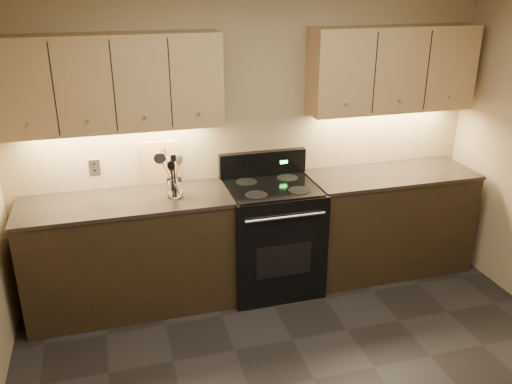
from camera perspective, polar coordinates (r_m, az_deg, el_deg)
wall_back at (r=4.58m, az=-0.39°, el=6.26°), size 4.00×0.04×2.60m
counter_left at (r=4.46m, az=-13.14°, el=-6.36°), size 1.62×0.62×0.93m
counter_right at (r=5.04m, az=13.62°, el=-2.99°), size 1.46×0.62×0.93m
stove at (r=4.61m, az=1.65°, el=-4.59°), size 0.76×0.68×1.14m
upper_cab_left at (r=4.17m, az=-14.85°, el=11.04°), size 1.60×0.30×0.70m
upper_cab_right at (r=4.79m, az=14.18°, el=12.42°), size 1.44×0.30×0.70m
outlet_plate at (r=4.48m, az=-16.64°, el=2.54°), size 0.08×0.01×0.12m
utensil_crock at (r=4.24m, az=-8.55°, el=0.38°), size 0.12×0.12×0.15m
cutting_board at (r=4.47m, az=-10.00°, el=3.05°), size 0.30×0.08×0.37m
wooden_spoon at (r=4.19m, az=-8.94°, el=1.68°), size 0.14×0.09×0.32m
black_spoon at (r=4.21m, az=-8.77°, el=1.70°), size 0.08×0.15×0.31m
black_turner at (r=4.19m, az=-8.58°, el=1.76°), size 0.10×0.13×0.34m
steel_spatula at (r=4.21m, az=-8.36°, el=2.31°), size 0.20×0.12×0.40m
steel_skimmer at (r=4.19m, az=-8.14°, el=2.03°), size 0.23×0.10×0.37m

